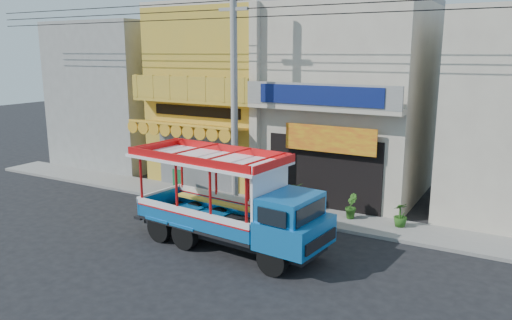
{
  "coord_description": "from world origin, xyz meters",
  "views": [
    {
      "loc": [
        8.94,
        -12.61,
        6.11
      ],
      "look_at": [
        0.39,
        2.5,
        2.32
      ],
      "focal_mm": 35.0,
      "sensor_mm": 36.0,
      "label": 1
    }
  ],
  "objects_px": {
    "utility_pole": "(237,81)",
    "potted_plant_c": "(400,215)",
    "potted_plant_a": "(290,196)",
    "green_sign": "(178,181)",
    "songthaew_truck": "(241,206)",
    "potted_plant_b": "(351,206)"
  },
  "relations": [
    {
      "from": "utility_pole",
      "to": "potted_plant_c",
      "type": "distance_m",
      "value": 7.58
    },
    {
      "from": "utility_pole",
      "to": "songthaew_truck",
      "type": "bearing_deg",
      "value": -57.5
    },
    {
      "from": "utility_pole",
      "to": "green_sign",
      "type": "relative_size",
      "value": 30.52
    },
    {
      "from": "potted_plant_b",
      "to": "potted_plant_c",
      "type": "relative_size",
      "value": 1.08
    },
    {
      "from": "songthaew_truck",
      "to": "potted_plant_b",
      "type": "height_order",
      "value": "songthaew_truck"
    },
    {
      "from": "utility_pole",
      "to": "songthaew_truck",
      "type": "height_order",
      "value": "utility_pole"
    },
    {
      "from": "green_sign",
      "to": "potted_plant_b",
      "type": "xyz_separation_m",
      "value": [
        7.87,
        0.11,
        0.07
      ]
    },
    {
      "from": "songthaew_truck",
      "to": "potted_plant_c",
      "type": "height_order",
      "value": "songthaew_truck"
    },
    {
      "from": "utility_pole",
      "to": "potted_plant_a",
      "type": "relative_size",
      "value": 25.79
    },
    {
      "from": "songthaew_truck",
      "to": "potted_plant_c",
      "type": "bearing_deg",
      "value": 48.82
    },
    {
      "from": "potted_plant_a",
      "to": "potted_plant_b",
      "type": "distance_m",
      "value": 2.41
    },
    {
      "from": "potted_plant_a",
      "to": "potted_plant_b",
      "type": "xyz_separation_m",
      "value": [
        2.4,
        0.15,
        -0.09
      ]
    },
    {
      "from": "songthaew_truck",
      "to": "potted_plant_a",
      "type": "distance_m",
      "value": 4.35
    },
    {
      "from": "songthaew_truck",
      "to": "potted_plant_b",
      "type": "bearing_deg",
      "value": 65.23
    },
    {
      "from": "songthaew_truck",
      "to": "potted_plant_a",
      "type": "relative_size",
      "value": 6.25
    },
    {
      "from": "green_sign",
      "to": "potted_plant_c",
      "type": "distance_m",
      "value": 9.68
    },
    {
      "from": "utility_pole",
      "to": "potted_plant_b",
      "type": "relative_size",
      "value": 30.78
    },
    {
      "from": "green_sign",
      "to": "potted_plant_a",
      "type": "xyz_separation_m",
      "value": [
        5.47,
        -0.04,
        0.16
      ]
    },
    {
      "from": "green_sign",
      "to": "potted_plant_c",
      "type": "height_order",
      "value": "green_sign"
    },
    {
      "from": "songthaew_truck",
      "to": "green_sign",
      "type": "xyz_separation_m",
      "value": [
        -5.84,
        4.29,
        -0.98
      ]
    },
    {
      "from": "songthaew_truck",
      "to": "green_sign",
      "type": "height_order",
      "value": "songthaew_truck"
    },
    {
      "from": "potted_plant_b",
      "to": "potted_plant_c",
      "type": "bearing_deg",
      "value": -109.89
    }
  ]
}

